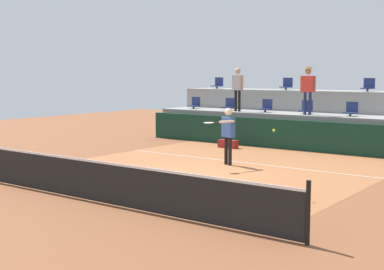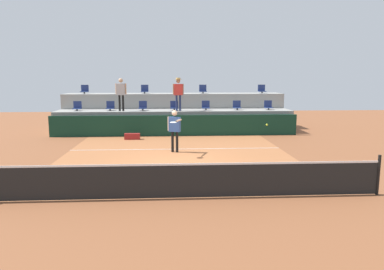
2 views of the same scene
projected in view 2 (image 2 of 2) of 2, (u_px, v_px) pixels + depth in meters
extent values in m
plane|color=brown|center=(177.00, 162.00, 13.19)|extent=(40.00, 40.00, 0.00)
cube|color=#A36038|center=(177.00, 156.00, 14.17)|extent=(9.00, 10.00, 0.01)
cube|color=silver|center=(176.00, 149.00, 15.55)|extent=(9.00, 0.06, 0.00)
cylinder|color=black|center=(378.00, 175.00, 9.47)|extent=(0.08, 0.08, 1.07)
cube|color=black|center=(180.00, 181.00, 9.17)|extent=(10.40, 0.01, 0.87)
cube|color=white|center=(180.00, 164.00, 9.10)|extent=(10.40, 0.02, 0.05)
cube|color=#0F3323|center=(175.00, 126.00, 19.01)|extent=(13.00, 0.16, 1.10)
cube|color=gray|center=(175.00, 121.00, 20.28)|extent=(13.00, 1.80, 1.25)
cube|color=gray|center=(174.00, 111.00, 21.99)|extent=(13.00, 1.80, 2.10)
cylinder|color=#2D2D33|center=(77.00, 110.00, 19.71)|extent=(0.08, 0.08, 0.10)
cube|color=navy|center=(77.00, 109.00, 19.70)|extent=(0.44, 0.40, 0.04)
cube|color=navy|center=(78.00, 105.00, 19.84)|extent=(0.44, 0.04, 0.38)
cylinder|color=#2D2D33|center=(110.00, 110.00, 19.82)|extent=(0.08, 0.08, 0.10)
cube|color=navy|center=(110.00, 108.00, 19.81)|extent=(0.44, 0.40, 0.04)
cube|color=navy|center=(110.00, 104.00, 19.95)|extent=(0.44, 0.04, 0.38)
cylinder|color=#2D2D33|center=(143.00, 110.00, 19.92)|extent=(0.08, 0.08, 0.10)
cube|color=navy|center=(143.00, 108.00, 19.91)|extent=(0.44, 0.40, 0.04)
cube|color=navy|center=(143.00, 104.00, 20.06)|extent=(0.44, 0.04, 0.38)
cylinder|color=#2D2D33|center=(174.00, 109.00, 20.03)|extent=(0.08, 0.08, 0.10)
cube|color=navy|center=(174.00, 108.00, 20.02)|extent=(0.44, 0.40, 0.04)
cube|color=navy|center=(174.00, 104.00, 20.16)|extent=(0.44, 0.04, 0.38)
cylinder|color=#2D2D33|center=(206.00, 109.00, 20.13)|extent=(0.08, 0.08, 0.10)
cube|color=navy|center=(206.00, 108.00, 20.12)|extent=(0.44, 0.40, 0.04)
cube|color=navy|center=(206.00, 104.00, 20.26)|extent=(0.44, 0.04, 0.38)
cylinder|color=#2D2D33|center=(237.00, 109.00, 20.24)|extent=(0.08, 0.08, 0.10)
cube|color=navy|center=(237.00, 108.00, 20.22)|extent=(0.44, 0.40, 0.04)
cube|color=navy|center=(237.00, 104.00, 20.37)|extent=(0.44, 0.04, 0.38)
cylinder|color=#2D2D33|center=(269.00, 109.00, 20.34)|extent=(0.08, 0.08, 0.10)
cube|color=navy|center=(269.00, 108.00, 20.33)|extent=(0.44, 0.40, 0.04)
cube|color=navy|center=(268.00, 104.00, 20.47)|extent=(0.44, 0.04, 0.38)
cylinder|color=#2D2D33|center=(84.00, 93.00, 21.35)|extent=(0.08, 0.08, 0.10)
cube|color=navy|center=(84.00, 92.00, 21.34)|extent=(0.44, 0.40, 0.04)
cube|color=navy|center=(85.00, 88.00, 21.49)|extent=(0.44, 0.04, 0.38)
cylinder|color=#2D2D33|center=(145.00, 93.00, 21.56)|extent=(0.08, 0.08, 0.10)
cube|color=navy|center=(145.00, 92.00, 21.55)|extent=(0.44, 0.40, 0.04)
cube|color=navy|center=(145.00, 88.00, 21.70)|extent=(0.44, 0.04, 0.38)
cylinder|color=#2D2D33|center=(203.00, 93.00, 21.77)|extent=(0.08, 0.08, 0.10)
cube|color=navy|center=(203.00, 91.00, 21.76)|extent=(0.44, 0.40, 0.04)
cube|color=navy|center=(203.00, 88.00, 21.90)|extent=(0.44, 0.04, 0.38)
cylinder|color=#2D2D33|center=(262.00, 92.00, 21.98)|extent=(0.08, 0.08, 0.10)
cube|color=navy|center=(262.00, 91.00, 21.97)|extent=(0.44, 0.40, 0.04)
cube|color=navy|center=(261.00, 88.00, 22.12)|extent=(0.44, 0.04, 0.38)
cylinder|color=black|center=(173.00, 142.00, 14.91)|extent=(0.14, 0.14, 0.86)
cylinder|color=black|center=(177.00, 142.00, 14.85)|extent=(0.14, 0.14, 0.86)
cube|color=#2D4C8C|center=(175.00, 124.00, 14.76)|extent=(0.50, 0.33, 0.61)
sphere|color=beige|center=(175.00, 113.00, 14.69)|extent=(0.30, 0.30, 0.23)
cylinder|color=beige|center=(169.00, 124.00, 14.83)|extent=(0.09, 0.09, 0.57)
cylinder|color=beige|center=(179.00, 120.00, 14.40)|extent=(0.25, 0.54, 0.07)
cylinder|color=black|center=(176.00, 121.00, 14.05)|extent=(0.12, 0.26, 0.04)
ellipsoid|color=silver|center=(173.00, 122.00, 13.78)|extent=(0.35, 0.39, 0.03)
cylinder|color=black|center=(120.00, 103.00, 19.51)|extent=(0.13, 0.13, 0.87)
cylinder|color=black|center=(123.00, 103.00, 19.49)|extent=(0.13, 0.13, 0.87)
cube|color=#B2B2B7|center=(121.00, 89.00, 19.38)|extent=(0.50, 0.26, 0.62)
sphere|color=tan|center=(121.00, 80.00, 19.31)|extent=(0.27, 0.27, 0.24)
cylinder|color=tan|center=(116.00, 89.00, 19.41)|extent=(0.08, 0.08, 0.58)
cylinder|color=tan|center=(126.00, 89.00, 19.35)|extent=(0.08, 0.08, 0.58)
cylinder|color=navy|center=(177.00, 103.00, 19.66)|extent=(0.13, 0.13, 0.85)
cylinder|color=navy|center=(180.00, 103.00, 19.70)|extent=(0.13, 0.13, 0.85)
cube|color=red|center=(178.00, 90.00, 19.57)|extent=(0.48, 0.25, 0.60)
sphere|color=#A87A5B|center=(178.00, 81.00, 19.49)|extent=(0.26, 0.26, 0.23)
cylinder|color=#A87A5B|center=(173.00, 89.00, 19.51)|extent=(0.08, 0.08, 0.57)
cylinder|color=#A87A5B|center=(183.00, 89.00, 19.62)|extent=(0.08, 0.08, 0.57)
cylinder|color=tan|center=(178.00, 79.00, 19.48)|extent=(0.48, 0.48, 0.01)
cylinder|color=tan|center=(178.00, 79.00, 19.47)|extent=(0.28, 0.28, 0.09)
sphere|color=#CCE033|center=(267.00, 125.00, 12.10)|extent=(0.07, 0.07, 0.07)
cube|color=maroon|center=(132.00, 136.00, 17.98)|extent=(0.76, 0.28, 0.30)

